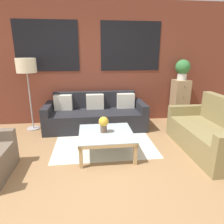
% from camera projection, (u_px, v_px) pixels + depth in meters
% --- Properties ---
extents(ground_plane, '(16.00, 16.00, 0.00)m').
position_uv_depth(ground_plane, '(96.00, 177.00, 2.77)').
color(ground_plane, '#9E754C').
extents(wall_back_brick, '(8.40, 0.09, 2.80)m').
position_uv_depth(wall_back_brick, '(90.00, 64.00, 4.69)').
color(wall_back_brick, brown).
rests_on(wall_back_brick, ground_plane).
extents(rug, '(1.84, 1.73, 0.00)m').
position_uv_depth(rug, '(104.00, 139.00, 3.97)').
color(rug, silver).
rests_on(rug, ground_plane).
extents(couch_dark, '(2.22, 0.88, 0.78)m').
position_uv_depth(couch_dark, '(96.00, 115.00, 4.56)').
color(couch_dark, '#232328').
rests_on(couch_dark, ground_plane).
extents(settee_vintage, '(0.80, 1.67, 0.92)m').
position_uv_depth(settee_vintage, '(211.00, 134.00, 3.44)').
color(settee_vintage, olive).
rests_on(settee_vintage, ground_plane).
extents(coffee_table, '(0.89, 0.89, 0.38)m').
position_uv_depth(coffee_table, '(106.00, 136.00, 3.33)').
color(coffee_table, silver).
rests_on(coffee_table, ground_plane).
extents(floor_lamp, '(0.41, 0.41, 1.55)m').
position_uv_depth(floor_lamp, '(26.00, 68.00, 4.15)').
color(floor_lamp, '#B2B2B7').
rests_on(floor_lamp, ground_plane).
extents(drawer_cabinet, '(0.36, 0.40, 1.03)m').
position_uv_depth(drawer_cabinet, '(179.00, 101.00, 4.94)').
color(drawer_cabinet, tan).
rests_on(drawer_cabinet, ground_plane).
extents(potted_plant, '(0.35, 0.35, 0.48)m').
position_uv_depth(potted_plant, '(183.00, 68.00, 4.71)').
color(potted_plant, silver).
rests_on(potted_plant, drawer_cabinet).
extents(flower_vase, '(0.16, 0.16, 0.27)m').
position_uv_depth(flower_vase, '(104.00, 123.00, 3.30)').
color(flower_vase, brown).
rests_on(flower_vase, coffee_table).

